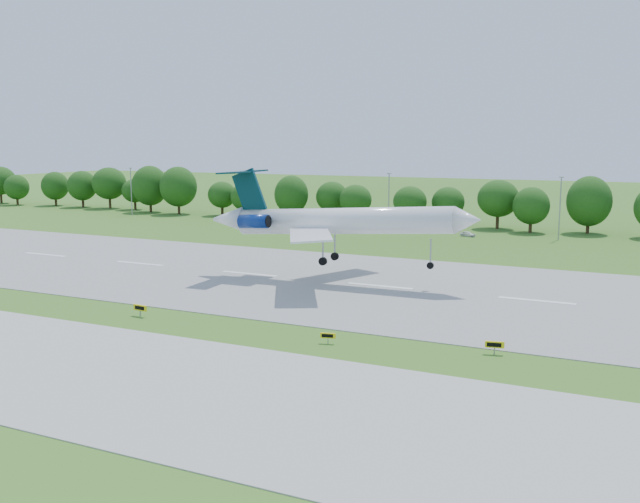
{
  "coord_description": "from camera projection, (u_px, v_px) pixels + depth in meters",
  "views": [
    {
      "loc": [
        32.87,
        -61.08,
        18.94
      ],
      "look_at": [
        -5.37,
        18.0,
        5.29
      ],
      "focal_mm": 40.0,
      "sensor_mm": 36.0,
      "label": 1
    }
  ],
  "objects": [
    {
      "name": "taxi_sign_centre",
      "position": [
        495.0,
        345.0,
        63.72
      ],
      "size": [
        1.71,
        0.55,
        1.2
      ],
      "rotation": [
        0.0,
        0.0,
        0.22
      ],
      "color": "gray",
      "rests_on": "ground"
    },
    {
      "name": "ground",
      "position": [
        290.0,
        332.0,
        71.39
      ],
      "size": [
        600.0,
        600.0,
        0.0
      ],
      "primitive_type": "plane",
      "color": "#2D5917",
      "rests_on": "ground"
    },
    {
      "name": "tree_line",
      "position": [
        493.0,
        201.0,
        152.28
      ],
      "size": [
        288.4,
        8.4,
        10.4
      ],
      "color": "#382314",
      "rests_on": "ground"
    },
    {
      "name": "taxi_sign_right",
      "position": [
        328.0,
        336.0,
        67.14
      ],
      "size": [
        1.47,
        0.52,
        1.04
      ],
      "rotation": [
        0.0,
        0.0,
        0.25
      ],
      "color": "gray",
      "rests_on": "ground"
    },
    {
      "name": "airliner",
      "position": [
        330.0,
        220.0,
        95.34
      ],
      "size": [
        38.16,
        27.73,
        12.6
      ],
      "rotation": [
        0.0,
        -0.05,
        0.06
      ],
      "color": "white",
      "rests_on": "ground"
    },
    {
      "name": "service_vehicle_b",
      "position": [
        468.0,
        234.0,
        142.59
      ],
      "size": [
        3.4,
        2.19,
        1.08
      ],
      "primitive_type": "imported",
      "rotation": [
        0.0,
        0.0,
        1.26
      ],
      "color": "white",
      "rests_on": "ground"
    },
    {
      "name": "taxi_sign_left",
      "position": [
        140.0,
        308.0,
        77.54
      ],
      "size": [
        1.84,
        0.4,
        1.29
      ],
      "rotation": [
        0.0,
        0.0,
        -0.1
      ],
      "color": "gray",
      "rests_on": "ground"
    },
    {
      "name": "service_vehicle_a",
      "position": [
        354.0,
        229.0,
        149.17
      ],
      "size": [
        4.23,
        1.83,
        1.35
      ],
      "primitive_type": "imported",
      "rotation": [
        0.0,
        0.0,
        1.47
      ],
      "color": "white",
      "rests_on": "ground"
    },
    {
      "name": "light_poles",
      "position": [
        470.0,
        204.0,
        144.44
      ],
      "size": [
        175.9,
        0.25,
        12.19
      ],
      "color": "gray",
      "rests_on": "ground"
    },
    {
      "name": "taxiway",
      "position": [
        181.0,
        387.0,
        55.37
      ],
      "size": [
        400.0,
        23.0,
        0.08
      ],
      "primitive_type": "cube",
      "color": "#ADADA8",
      "rests_on": "ground"
    },
    {
      "name": "runway",
      "position": [
        380.0,
        286.0,
        93.62
      ],
      "size": [
        400.0,
        45.0,
        0.08
      ],
      "primitive_type": "cube",
      "color": "gray",
      "rests_on": "ground"
    }
  ]
}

